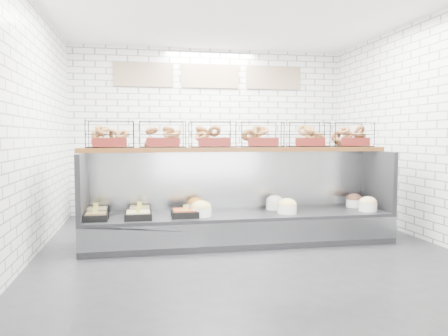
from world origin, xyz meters
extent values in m
plane|color=black|center=(0.00, 0.00, 0.00)|extent=(5.50, 5.50, 0.00)
cube|color=white|center=(0.00, 2.75, 1.50)|extent=(5.00, 0.02, 3.00)
cube|color=white|center=(-2.50, 0.00, 1.50)|extent=(0.02, 5.50, 3.00)
cube|color=white|center=(2.50, 0.00, 1.50)|extent=(0.02, 5.50, 3.00)
cube|color=white|center=(0.00, 0.00, 3.00)|extent=(5.00, 5.50, 0.02)
cube|color=tan|center=(-1.20, 2.72, 2.50)|extent=(1.05, 0.03, 0.42)
cube|color=tan|center=(0.00, 2.72, 2.50)|extent=(1.05, 0.03, 0.42)
cube|color=tan|center=(1.20, 2.72, 2.50)|extent=(1.05, 0.03, 0.42)
cube|color=black|center=(0.00, 0.30, 0.20)|extent=(4.00, 0.90, 0.40)
cube|color=#93969B|center=(0.00, -0.14, 0.22)|extent=(4.00, 0.03, 0.28)
cube|color=#93969B|center=(0.00, 0.71, 0.80)|extent=(4.00, 0.08, 0.80)
cube|color=black|center=(-1.97, 0.30, 0.80)|extent=(0.06, 0.90, 0.80)
cube|color=black|center=(1.97, 0.30, 0.80)|extent=(0.06, 0.90, 0.80)
cube|color=black|center=(-1.80, 0.10, 0.44)|extent=(0.27, 0.27, 0.08)
cube|color=brown|center=(-1.80, 0.10, 0.48)|extent=(0.23, 0.23, 0.04)
cube|color=#CFCC48|center=(-1.80, 0.00, 0.53)|extent=(0.06, 0.01, 0.08)
cube|color=black|center=(-1.83, 0.48, 0.44)|extent=(0.29, 0.29, 0.08)
cube|color=tan|center=(-1.83, 0.48, 0.48)|extent=(0.25, 0.25, 0.04)
cube|color=#CFCC48|center=(-1.83, 0.38, 0.53)|extent=(0.06, 0.01, 0.08)
cube|color=black|center=(-1.30, 0.10, 0.44)|extent=(0.32, 0.32, 0.08)
cube|color=tan|center=(-1.30, 0.10, 0.48)|extent=(0.28, 0.28, 0.04)
cube|color=#CFCC48|center=(-1.30, -0.01, 0.53)|extent=(0.06, 0.01, 0.08)
cube|color=black|center=(-1.29, 0.48, 0.44)|extent=(0.29, 0.29, 0.08)
cube|color=tan|center=(-1.29, 0.48, 0.48)|extent=(0.25, 0.25, 0.04)
cube|color=#CFCC48|center=(-1.29, 0.38, 0.53)|extent=(0.06, 0.01, 0.08)
cube|color=black|center=(-0.74, 0.14, 0.44)|extent=(0.33, 0.33, 0.08)
cube|color=#BF5428|center=(-0.74, 0.14, 0.48)|extent=(0.28, 0.28, 0.04)
cube|color=#CFCC48|center=(-0.74, 0.03, 0.53)|extent=(0.06, 0.01, 0.08)
cylinder|color=white|center=(-0.53, 0.13, 0.46)|extent=(0.26, 0.26, 0.11)
ellipsoid|color=#D3C56C|center=(-0.53, 0.13, 0.52)|extent=(0.26, 0.26, 0.18)
cylinder|color=white|center=(-0.56, 0.49, 0.46)|extent=(0.23, 0.23, 0.11)
ellipsoid|color=orange|center=(-0.56, 0.49, 0.52)|extent=(0.22, 0.22, 0.16)
cylinder|color=white|center=(0.60, 0.13, 0.46)|extent=(0.25, 0.25, 0.11)
ellipsoid|color=#E1C773|center=(0.60, 0.13, 0.52)|extent=(0.25, 0.25, 0.17)
cylinder|color=white|center=(0.54, 0.49, 0.46)|extent=(0.24, 0.24, 0.11)
ellipsoid|color=silver|center=(0.54, 0.49, 0.52)|extent=(0.24, 0.24, 0.17)
cylinder|color=white|center=(1.73, 0.11, 0.46)|extent=(0.24, 0.24, 0.11)
ellipsoid|color=#D8C285|center=(1.73, 0.11, 0.52)|extent=(0.24, 0.24, 0.17)
cylinder|color=white|center=(1.72, 0.46, 0.46)|extent=(0.23, 0.23, 0.11)
ellipsoid|color=brown|center=(1.72, 0.46, 0.52)|extent=(0.23, 0.23, 0.16)
cube|color=#522C11|center=(0.00, 0.52, 1.23)|extent=(4.10, 0.50, 0.06)
cube|color=black|center=(-1.64, 0.52, 1.43)|extent=(0.60, 0.38, 0.34)
cube|color=#5D1611|center=(-1.64, 0.32, 1.33)|extent=(0.42, 0.02, 0.11)
cube|color=black|center=(-0.99, 0.52, 1.43)|extent=(0.60, 0.38, 0.34)
cube|color=#5D1611|center=(-0.99, 0.32, 1.33)|extent=(0.42, 0.02, 0.11)
cube|color=black|center=(-0.33, 0.52, 1.43)|extent=(0.60, 0.38, 0.34)
cube|color=#5D1611|center=(-0.33, 0.32, 1.33)|extent=(0.42, 0.02, 0.11)
cube|color=black|center=(0.33, 0.52, 1.43)|extent=(0.60, 0.38, 0.34)
cube|color=#5D1611|center=(0.33, 0.32, 1.33)|extent=(0.42, 0.02, 0.11)
cube|color=black|center=(0.99, 0.52, 1.43)|extent=(0.60, 0.38, 0.34)
cube|color=#5D1611|center=(0.99, 0.32, 1.33)|extent=(0.42, 0.02, 0.11)
cube|color=black|center=(1.64, 0.52, 1.43)|extent=(0.60, 0.38, 0.34)
cube|color=#5D1611|center=(1.64, 0.32, 1.33)|extent=(0.42, 0.02, 0.11)
cube|color=#93969B|center=(0.00, 2.43, 0.45)|extent=(4.00, 0.60, 0.90)
cube|color=black|center=(-1.17, 2.46, 1.02)|extent=(0.40, 0.30, 0.24)
cube|color=silver|center=(-0.24, 2.42, 0.99)|extent=(0.35, 0.28, 0.18)
cylinder|color=#C24B30|center=(0.84, 2.43, 1.01)|extent=(0.09, 0.09, 0.22)
cube|color=black|center=(1.49, 2.44, 1.05)|extent=(0.30, 0.30, 0.30)
camera|label=1|loc=(-1.25, -5.25, 1.40)|focal=35.00mm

